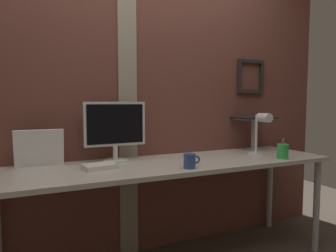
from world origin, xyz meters
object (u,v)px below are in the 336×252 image
(laptop, at_px, (248,112))
(desk_lamp, at_px, (261,129))
(pen_cup, at_px, (283,151))
(whiteboard_panel, at_px, (39,148))
(monitor, at_px, (115,127))
(coffee_mug, at_px, (190,161))

(laptop, xyz_separation_m, desk_lamp, (-0.14, -0.32, -0.12))
(pen_cup, bearing_deg, whiteboard_panel, 164.99)
(monitor, relative_size, whiteboard_panel, 1.44)
(monitor, distance_m, whiteboard_panel, 0.52)
(pen_cup, relative_size, coffee_mug, 1.37)
(laptop, relative_size, pen_cup, 2.09)
(desk_lamp, bearing_deg, laptop, 67.14)
(whiteboard_panel, relative_size, desk_lamp, 0.90)
(monitor, bearing_deg, pen_cup, -19.63)
(monitor, relative_size, coffee_mug, 3.77)
(whiteboard_panel, xyz_separation_m, coffee_mug, (0.88, -0.45, -0.08))
(laptop, xyz_separation_m, coffee_mug, (-0.86, -0.49, -0.28))
(desk_lamp, distance_m, pen_cup, 0.24)
(laptop, bearing_deg, coffee_mug, -150.45)
(pen_cup, bearing_deg, laptop, 81.78)
(laptop, distance_m, pen_cup, 0.57)
(monitor, height_order, pen_cup, monitor)
(whiteboard_panel, distance_m, pen_cup, 1.73)
(monitor, distance_m, desk_lamp, 1.14)
(coffee_mug, bearing_deg, desk_lamp, 12.85)
(coffee_mug, bearing_deg, pen_cup, 0.01)
(monitor, bearing_deg, laptop, 3.25)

